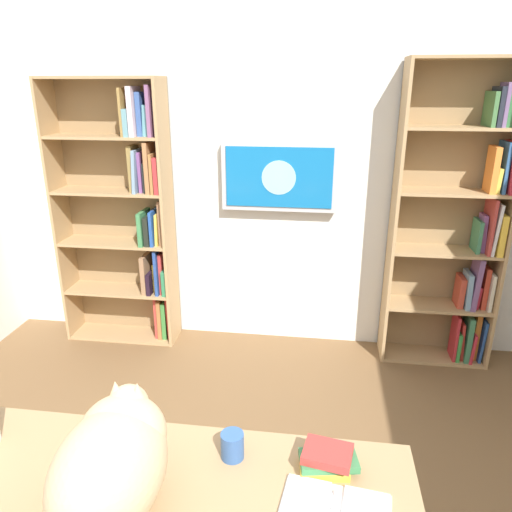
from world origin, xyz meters
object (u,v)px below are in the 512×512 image
object	(u,v)px
open_binder	(335,512)
coffee_mug	(232,445)
desk_book_stack	(327,460)
wall_mounted_tv	(279,177)
bookshelf_left	(461,227)
cat	(114,458)
bookshelf_right	(128,213)

from	to	relation	value
open_binder	coffee_mug	xyz separation A→B (m)	(0.35, -0.19, 0.04)
desk_book_stack	wall_mounted_tv	bearing A→B (deg)	-80.52
bookshelf_left	cat	world-z (taller)	bookshelf_left
open_binder	coffee_mug	world-z (taller)	coffee_mug
bookshelf_left	open_binder	distance (m)	2.48
wall_mounted_tv	cat	size ratio (longest dim) A/B	1.43
wall_mounted_tv	coffee_mug	size ratio (longest dim) A/B	8.83
desk_book_stack	bookshelf_right	bearing A→B (deg)	-54.47
bookshelf_left	wall_mounted_tv	distance (m)	1.33
wall_mounted_tv	bookshelf_left	bearing A→B (deg)	176.25
wall_mounted_tv	cat	xyz separation A→B (m)	(0.26, 2.43, -0.40)
bookshelf_left	bookshelf_right	xyz separation A→B (m)	(2.44, -0.00, 0.01)
open_binder	desk_book_stack	xyz separation A→B (m)	(0.02, -0.17, 0.03)
cat	coffee_mug	distance (m)	0.41
cat	open_binder	xyz separation A→B (m)	(-0.65, -0.05, -0.16)
bookshelf_left	open_binder	size ratio (longest dim) A/B	6.03
bookshelf_left	wall_mounted_tv	bearing A→B (deg)	-3.75
bookshelf_right	wall_mounted_tv	distance (m)	1.19
bookshelf_left	coffee_mug	bearing A→B (deg)	59.37
bookshelf_right	open_binder	size ratio (longest dim) A/B	5.71
open_binder	desk_book_stack	size ratio (longest dim) A/B	1.74
bookshelf_right	desk_book_stack	size ratio (longest dim) A/B	9.94
cat	desk_book_stack	bearing A→B (deg)	-160.74
bookshelf_left	bookshelf_right	distance (m)	2.44
cat	open_binder	bearing A→B (deg)	-175.92
wall_mounted_tv	open_binder	size ratio (longest dim) A/B	2.38
bookshelf_left	bookshelf_right	bearing A→B (deg)	-0.02
cat	desk_book_stack	world-z (taller)	cat
coffee_mug	bookshelf_left	bearing A→B (deg)	-120.63
open_binder	bookshelf_left	bearing A→B (deg)	-111.42
open_binder	coffee_mug	bearing A→B (deg)	-29.04
bookshelf_right	open_binder	xyz separation A→B (m)	(-1.54, 2.30, -0.27)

